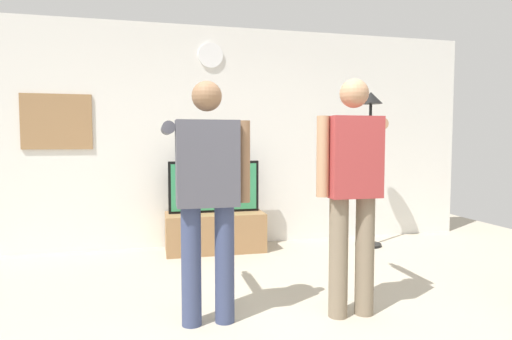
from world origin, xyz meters
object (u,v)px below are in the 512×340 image
at_px(television, 214,187).
at_px(person_standing_nearer_lamp, 207,187).
at_px(floor_lamp, 370,137).
at_px(tv_stand, 215,232).
at_px(person_standing_nearer_couch, 352,184).
at_px(framed_picture, 57,122).
at_px(wall_clock, 211,55).

bearing_deg(television, person_standing_nearer_lamp, -99.12).
bearing_deg(floor_lamp, tv_stand, 173.76).
height_order(floor_lamp, person_standing_nearer_couch, floor_lamp).
bearing_deg(floor_lamp, person_standing_nearer_couch, -121.40).
xyz_separation_m(tv_stand, floor_lamp, (1.89, -0.21, 1.13)).
distance_m(tv_stand, floor_lamp, 2.21).
bearing_deg(tv_stand, framed_picture, 170.49).
xyz_separation_m(floor_lamp, person_standing_nearer_lamp, (-2.22, -1.80, -0.38)).
distance_m(person_standing_nearer_lamp, person_standing_nearer_couch, 1.06).
xyz_separation_m(tv_stand, framed_picture, (-1.76, 0.30, 1.29)).
relative_size(wall_clock, person_standing_nearer_lamp, 0.18).
relative_size(wall_clock, framed_picture, 0.40).
bearing_deg(framed_picture, tv_stand, -9.51).
relative_size(tv_stand, framed_picture, 1.51).
height_order(framed_picture, floor_lamp, floor_lamp).
relative_size(framed_picture, person_standing_nearer_lamp, 0.44).
bearing_deg(floor_lamp, wall_clock, 165.26).
xyz_separation_m(television, person_standing_nearer_couch, (0.73, -2.15, 0.23)).
relative_size(floor_lamp, person_standing_nearer_couch, 1.08).
bearing_deg(television, floor_lamp, -7.63).
distance_m(tv_stand, person_standing_nearer_lamp, 2.17).
bearing_deg(floor_lamp, framed_picture, 172.17).
distance_m(wall_clock, person_standing_nearer_lamp, 2.69).
xyz_separation_m(television, floor_lamp, (1.89, -0.25, 0.60)).
relative_size(television, floor_lamp, 0.57).
bearing_deg(tv_stand, television, 90.00).
relative_size(wall_clock, floor_lamp, 0.16).
height_order(television, person_standing_nearer_couch, person_standing_nearer_couch).
xyz_separation_m(television, wall_clock, (0.00, 0.24, 1.58)).
distance_m(wall_clock, floor_lamp, 2.19).
distance_m(wall_clock, person_standing_nearer_couch, 2.85).
distance_m(tv_stand, framed_picture, 2.20).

